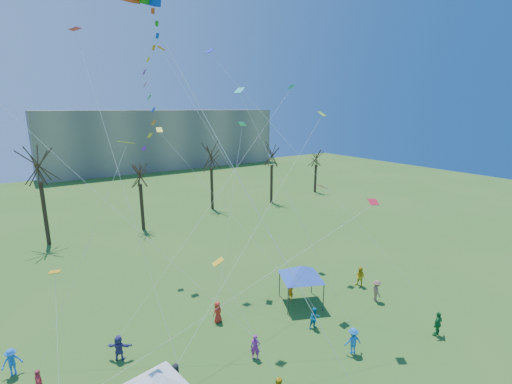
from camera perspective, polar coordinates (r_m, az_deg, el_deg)
distant_building at (r=99.01m, az=-14.65°, el=8.22°), size 60.00×14.00×15.00m
bare_tree_row at (r=48.96m, az=-20.74°, el=2.65°), size 71.20×9.06×11.69m
big_box_kite at (r=18.37m, az=-15.71°, el=16.53°), size 3.99×5.80×21.65m
canopy_tent_white at (r=20.66m, az=-15.81°, el=-26.94°), size 3.72×3.72×2.83m
canopy_tent_blue at (r=29.47m, az=7.24°, el=-12.54°), size 4.00×4.00×3.28m
festival_crowd at (r=24.84m, az=-1.98°, el=-23.04°), size 26.90×12.73×1.82m
small_kites_aloft at (r=26.55m, az=-5.66°, el=8.17°), size 27.55×19.41×29.27m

